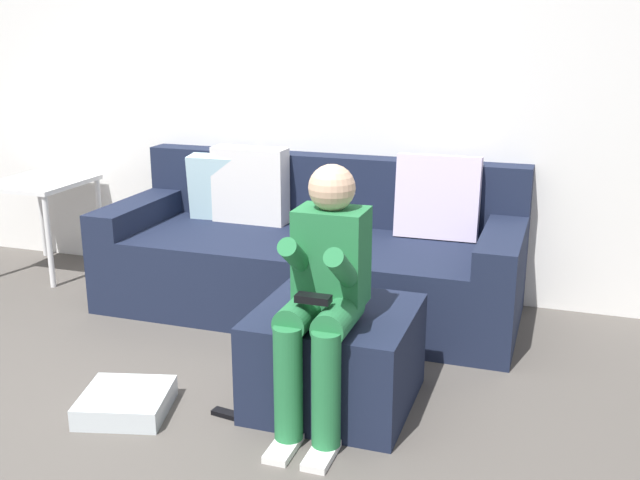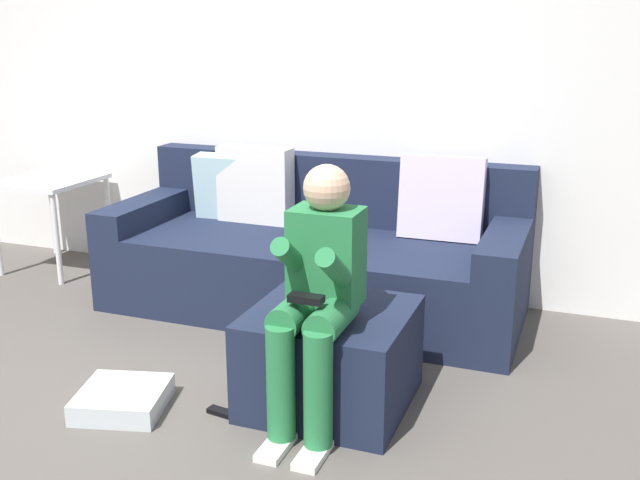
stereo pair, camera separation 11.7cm
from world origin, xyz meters
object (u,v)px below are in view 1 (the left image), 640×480
(couch_sectional, at_px, (311,255))
(remote_by_storage_bin, at_px, (227,414))
(storage_bin, at_px, (126,402))
(person_seated, at_px, (323,291))
(ottoman, at_px, (335,357))
(side_table, at_px, (41,193))

(couch_sectional, relative_size, remote_by_storage_bin, 17.07)
(storage_bin, xyz_separation_m, remote_by_storage_bin, (0.44, 0.11, -0.04))
(person_seated, height_order, remote_by_storage_bin, person_seated)
(storage_bin, bearing_deg, couch_sectional, 76.97)
(storage_bin, bearing_deg, person_seated, 12.43)
(remote_by_storage_bin, bearing_deg, ottoman, 42.51)
(ottoman, height_order, storage_bin, ottoman)
(remote_by_storage_bin, bearing_deg, side_table, 153.50)
(ottoman, relative_size, storage_bin, 1.85)
(storage_bin, relative_size, side_table, 0.58)
(storage_bin, distance_m, remote_by_storage_bin, 0.45)
(person_seated, bearing_deg, side_table, 151.24)
(couch_sectional, height_order, ottoman, couch_sectional)
(ottoman, bearing_deg, storage_bin, -155.57)
(side_table, bearing_deg, remote_by_storage_bin, -34.92)
(couch_sectional, relative_size, side_table, 3.81)
(couch_sectional, xyz_separation_m, ottoman, (0.50, -1.10, -0.10))
(storage_bin, bearing_deg, remote_by_storage_bin, 14.00)
(remote_by_storage_bin, bearing_deg, person_seated, 19.16)
(person_seated, xyz_separation_m, side_table, (-2.47, 1.35, -0.06))
(person_seated, bearing_deg, remote_by_storage_bin, -169.26)
(storage_bin, xyz_separation_m, side_table, (-1.61, 1.54, 0.50))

